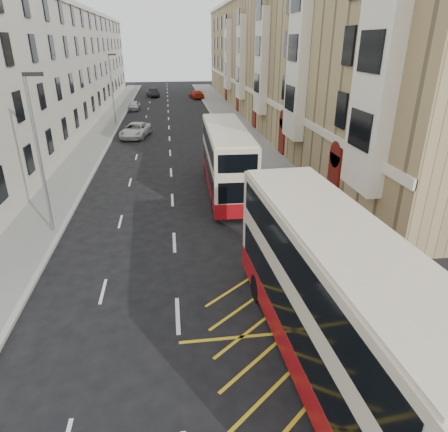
{
  "coord_description": "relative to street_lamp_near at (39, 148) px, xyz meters",
  "views": [
    {
      "loc": [
        0.08,
        -8.32,
        9.42
      ],
      "look_at": [
        2.33,
        8.22,
        2.11
      ],
      "focal_mm": 32.0,
      "sensor_mm": 36.0,
      "label": 1
    }
  ],
  "objects": [
    {
      "name": "ground",
      "position": [
        6.35,
        -12.0,
        -4.64
      ],
      "size": [
        200.0,
        200.0,
        0.0
      ],
      "primitive_type": "plane",
      "color": "black",
      "rests_on": "ground"
    },
    {
      "name": "pavement_right",
      "position": [
        14.35,
        18.0,
        -4.56
      ],
      "size": [
        4.0,
        120.0,
        0.15
      ],
      "primitive_type": "cube",
      "color": "slate",
      "rests_on": "ground"
    },
    {
      "name": "pavement_left",
      "position": [
        -1.15,
        18.0,
        -4.56
      ],
      "size": [
        3.0,
        120.0,
        0.15
      ],
      "primitive_type": "cube",
      "color": "slate",
      "rests_on": "ground"
    },
    {
      "name": "kerb_right",
      "position": [
        12.35,
        18.0,
        -4.56
      ],
      "size": [
        0.25,
        120.0,
        0.15
      ],
      "primitive_type": "cube",
      "color": "#989893",
      "rests_on": "ground"
    },
    {
      "name": "kerb_left",
      "position": [
        0.35,
        18.0,
        -4.56
      ],
      "size": [
        0.25,
        120.0,
        0.15
      ],
      "primitive_type": "cube",
      "color": "#989893",
      "rests_on": "ground"
    },
    {
      "name": "road_markings",
      "position": [
        6.35,
        33.0,
        -4.63
      ],
      "size": [
        10.0,
        110.0,
        0.01
      ],
      "primitive_type": null,
      "color": "silver",
      "rests_on": "ground"
    },
    {
      "name": "terrace_right",
      "position": [
        21.23,
        33.38,
        2.88
      ],
      "size": [
        10.75,
        79.0,
        15.25
      ],
      "color": "tan",
      "rests_on": "ground"
    },
    {
      "name": "terrace_left",
      "position": [
        -7.08,
        33.5,
        1.88
      ],
      "size": [
        9.18,
        79.0,
        13.25
      ],
      "color": "beige",
      "rests_on": "ground"
    },
    {
      "name": "guard_railing",
      "position": [
        12.6,
        -6.25,
        -3.78
      ],
      "size": [
        0.06,
        6.56,
        1.01
      ],
      "color": "red",
      "rests_on": "pavement_right"
    },
    {
      "name": "street_lamp_near",
      "position": [
        0.0,
        0.0,
        0.0
      ],
      "size": [
        0.93,
        0.18,
        8.0
      ],
      "color": "gray",
      "rests_on": "pavement_left"
    },
    {
      "name": "street_lamp_far",
      "position": [
        0.0,
        30.0,
        0.0
      ],
      "size": [
        0.93,
        0.18,
        8.0
      ],
      "color": "gray",
      "rests_on": "pavement_left"
    },
    {
      "name": "double_decker_front",
      "position": [
        10.93,
        -11.16,
        -2.2
      ],
      "size": [
        3.28,
        12.09,
        4.78
      ],
      "rotation": [
        0.0,
        0.0,
        0.05
      ],
      "color": "beige",
      "rests_on": "ground"
    },
    {
      "name": "double_decker_rear",
      "position": [
        10.05,
        5.15,
        -2.4
      ],
      "size": [
        2.86,
        11.06,
        4.38
      ],
      "rotation": [
        0.0,
        0.0,
        -0.03
      ],
      "color": "beige",
      "rests_on": "ground"
    },
    {
      "name": "pedestrian_near",
      "position": [
        13.35,
        -13.22,
        -3.65
      ],
      "size": [
        0.65,
        0.47,
        1.67
      ],
      "primitive_type": "imported",
      "rotation": [
        0.0,
        0.0,
        3.26
      ],
      "color": "black",
      "rests_on": "pavement_right"
    },
    {
      "name": "pedestrian_mid",
      "position": [
        15.38,
        -9.02,
        -3.66
      ],
      "size": [
        0.9,
        0.76,
        1.66
      ],
      "primitive_type": "imported",
      "rotation": [
        0.0,
        0.0,
        -0.17
      ],
      "color": "black",
      "rests_on": "pavement_right"
    },
    {
      "name": "pedestrian_far",
      "position": [
        13.02,
        -4.94,
        -3.54
      ],
      "size": [
        1.12,
        0.5,
        1.89
      ],
      "primitive_type": "imported",
      "rotation": [
        0.0,
        0.0,
        3.1
      ],
      "color": "black",
      "rests_on": "pavement_right"
    },
    {
      "name": "white_van",
      "position": [
        2.81,
        23.19,
        -3.9
      ],
      "size": [
        3.41,
        5.68,
        1.48
      ],
      "primitive_type": "imported",
      "rotation": [
        0.0,
        0.0,
        -0.19
      ],
      "color": "silver",
      "rests_on": "ground"
    },
    {
      "name": "car_silver",
      "position": [
        1.33,
        41.77,
        -3.97
      ],
      "size": [
        1.77,
        3.98,
        1.33
      ],
      "primitive_type": "imported",
      "rotation": [
        0.0,
        0.0,
        -0.05
      ],
      "color": "#B2B6BB",
      "rests_on": "ground"
    },
    {
      "name": "car_dark",
      "position": [
        3.68,
        57.23,
        -3.88
      ],
      "size": [
        2.69,
        4.83,
        1.51
      ],
      "primitive_type": "imported",
      "rotation": [
        0.0,
        0.0,
        0.25
      ],
      "color": "black",
      "rests_on": "ground"
    },
    {
      "name": "car_red",
      "position": [
        11.55,
        54.07,
        -3.92
      ],
      "size": [
        2.82,
        5.23,
        1.44
      ],
      "primitive_type": "imported",
      "rotation": [
        0.0,
        0.0,
        3.31
      ],
      "color": "#AC230E",
      "rests_on": "ground"
    }
  ]
}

